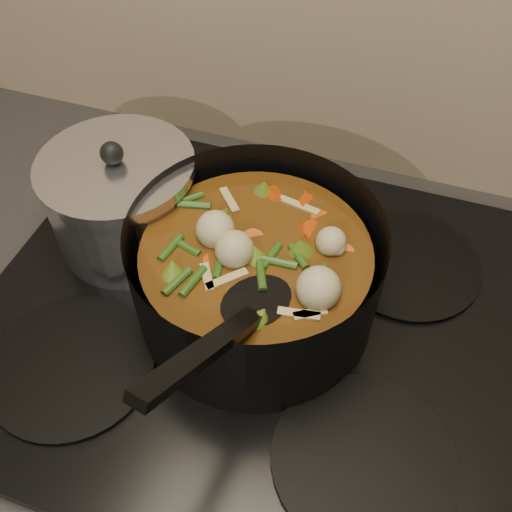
% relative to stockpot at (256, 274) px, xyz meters
% --- Properties ---
extents(counter, '(2.64, 0.64, 0.91)m').
position_rel_stockpot_xyz_m(counter, '(-0.00, -0.01, -0.54)').
color(counter, brown).
rests_on(counter, ground).
extents(stovetop, '(0.62, 0.54, 0.03)m').
position_rel_stockpot_xyz_m(stovetop, '(-0.00, -0.01, -0.07)').
color(stovetop, black).
rests_on(stovetop, counter).
extents(stockpot, '(0.35, 0.41, 0.20)m').
position_rel_stockpot_xyz_m(stockpot, '(0.00, 0.00, 0.00)').
color(stockpot, black).
rests_on(stockpot, stovetop).
extents(saucepan, '(0.18, 0.18, 0.15)m').
position_rel_stockpot_xyz_m(saucepan, '(-0.19, 0.06, 0.00)').
color(saucepan, silver).
rests_on(saucepan, stovetop).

